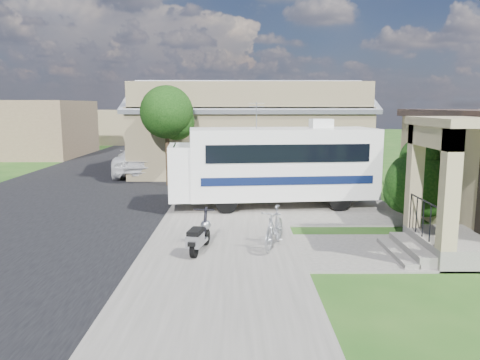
{
  "coord_description": "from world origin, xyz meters",
  "views": [
    {
      "loc": [
        -0.55,
        -12.36,
        3.69
      ],
      "look_at": [
        -0.5,
        2.5,
        1.3
      ],
      "focal_mm": 35.0,
      "sensor_mm": 36.0,
      "label": 1
    }
  ],
  "objects_px": {
    "motorhome": "(274,163)",
    "pickup_truck": "(140,160)",
    "van": "(154,145)",
    "garden_hose": "(402,240)",
    "bicycle": "(274,230)",
    "scooter": "(199,237)",
    "shrub": "(419,180)"
  },
  "relations": [
    {
      "from": "scooter",
      "to": "van",
      "type": "distance_m",
      "value": 22.27
    },
    {
      "from": "scooter",
      "to": "pickup_truck",
      "type": "distance_m",
      "value": 14.39
    },
    {
      "from": "motorhome",
      "to": "scooter",
      "type": "height_order",
      "value": "motorhome"
    },
    {
      "from": "motorhome",
      "to": "shrub",
      "type": "height_order",
      "value": "motorhome"
    },
    {
      "from": "motorhome",
      "to": "bicycle",
      "type": "relative_size",
      "value": 4.31
    },
    {
      "from": "motorhome",
      "to": "garden_hose",
      "type": "height_order",
      "value": "motorhome"
    },
    {
      "from": "scooter",
      "to": "motorhome",
      "type": "bearing_deg",
      "value": 78.77
    },
    {
      "from": "van",
      "to": "scooter",
      "type": "bearing_deg",
      "value": -83.95
    },
    {
      "from": "shrub",
      "to": "garden_hose",
      "type": "distance_m",
      "value": 2.84
    },
    {
      "from": "motorhome",
      "to": "scooter",
      "type": "relative_size",
      "value": 4.91
    },
    {
      "from": "scooter",
      "to": "van",
      "type": "relative_size",
      "value": 0.25
    },
    {
      "from": "van",
      "to": "garden_hose",
      "type": "height_order",
      "value": "van"
    },
    {
      "from": "motorhome",
      "to": "bicycle",
      "type": "height_order",
      "value": "motorhome"
    },
    {
      "from": "motorhome",
      "to": "pickup_truck",
      "type": "bearing_deg",
      "value": 123.05
    },
    {
      "from": "shrub",
      "to": "garden_hose",
      "type": "xyz_separation_m",
      "value": [
        -1.25,
        -2.21,
        -1.28
      ]
    },
    {
      "from": "motorhome",
      "to": "shrub",
      "type": "distance_m",
      "value": 4.96
    },
    {
      "from": "shrub",
      "to": "van",
      "type": "xyz_separation_m",
      "value": [
        -11.6,
        18.58,
        -0.49
      ]
    },
    {
      "from": "scooter",
      "to": "garden_hose",
      "type": "xyz_separation_m",
      "value": [
        5.38,
        0.92,
        -0.37
      ]
    },
    {
      "from": "pickup_truck",
      "to": "shrub",
      "type": "bearing_deg",
      "value": 127.08
    },
    {
      "from": "shrub",
      "to": "motorhome",
      "type": "bearing_deg",
      "value": 151.29
    },
    {
      "from": "van",
      "to": "garden_hose",
      "type": "xyz_separation_m",
      "value": [
        10.35,
        -20.78,
        -0.79
      ]
    },
    {
      "from": "motorhome",
      "to": "pickup_truck",
      "type": "xyz_separation_m",
      "value": [
        -6.6,
        8.21,
        -0.86
      ]
    },
    {
      "from": "bicycle",
      "to": "pickup_truck",
      "type": "distance_m",
      "value": 14.69
    },
    {
      "from": "bicycle",
      "to": "van",
      "type": "relative_size",
      "value": 0.29
    },
    {
      "from": "bicycle",
      "to": "scooter",
      "type": "bearing_deg",
      "value": -149.58
    },
    {
      "from": "scooter",
      "to": "van",
      "type": "xyz_separation_m",
      "value": [
        -4.98,
        21.71,
        0.42
      ]
    },
    {
      "from": "bicycle",
      "to": "van",
      "type": "height_order",
      "value": "van"
    },
    {
      "from": "pickup_truck",
      "to": "garden_hose",
      "type": "distance_m",
      "value": 16.07
    },
    {
      "from": "motorhome",
      "to": "van",
      "type": "height_order",
      "value": "motorhome"
    },
    {
      "from": "shrub",
      "to": "pickup_truck",
      "type": "relative_size",
      "value": 0.49
    },
    {
      "from": "motorhome",
      "to": "pickup_truck",
      "type": "height_order",
      "value": "motorhome"
    },
    {
      "from": "motorhome",
      "to": "pickup_truck",
      "type": "relative_size",
      "value": 1.39
    }
  ]
}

